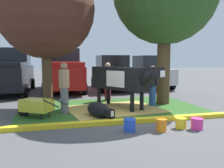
{
  "coord_description": "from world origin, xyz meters",
  "views": [
    {
      "loc": [
        -2.57,
        -7.03,
        1.81
      ],
      "look_at": [
        -0.3,
        1.64,
        0.9
      ],
      "focal_mm": 39.66,
      "sensor_mm": 36.0,
      "label": 1
    }
  ],
  "objects_px": {
    "bucket_orange": "(161,125)",
    "bucket_yellow": "(181,123)",
    "shade_tree_left": "(45,10)",
    "pickup_truck_maroon": "(64,71)",
    "cow_holstein": "(121,79)",
    "person_visitor_far": "(108,80)",
    "sedan_red": "(112,73)",
    "sedan_silver": "(149,72)",
    "calf_lying": "(99,110)",
    "person_visitor_near": "(64,86)",
    "bucket_blue": "(130,125)",
    "pickup_truck_black": "(9,72)",
    "person_handler": "(153,85)",
    "bucket_pink": "(197,123)",
    "wheelbarrow": "(36,106)"
  },
  "relations": [
    {
      "from": "bucket_blue",
      "to": "pickup_truck_black",
      "type": "bearing_deg",
      "value": 115.01
    },
    {
      "from": "person_visitor_near",
      "to": "bucket_yellow",
      "type": "height_order",
      "value": "person_visitor_near"
    },
    {
      "from": "bucket_blue",
      "to": "bucket_orange",
      "type": "height_order",
      "value": "bucket_orange"
    },
    {
      "from": "shade_tree_left",
      "to": "bucket_blue",
      "type": "height_order",
      "value": "shade_tree_left"
    },
    {
      "from": "person_handler",
      "to": "bucket_yellow",
      "type": "bearing_deg",
      "value": -99.54
    },
    {
      "from": "person_visitor_far",
      "to": "bucket_orange",
      "type": "relative_size",
      "value": 5.15
    },
    {
      "from": "cow_holstein",
      "to": "bucket_blue",
      "type": "relative_size",
      "value": 9.07
    },
    {
      "from": "bucket_orange",
      "to": "sedan_silver",
      "type": "xyz_separation_m",
      "value": [
        3.54,
        9.07,
        0.82
      ]
    },
    {
      "from": "person_visitor_far",
      "to": "pickup_truck_black",
      "type": "height_order",
      "value": "pickup_truck_black"
    },
    {
      "from": "cow_holstein",
      "to": "bucket_yellow",
      "type": "height_order",
      "value": "cow_holstein"
    },
    {
      "from": "bucket_blue",
      "to": "bucket_yellow",
      "type": "distance_m",
      "value": 1.39
    },
    {
      "from": "person_visitor_near",
      "to": "pickup_truck_black",
      "type": "relative_size",
      "value": 0.31
    },
    {
      "from": "person_visitor_near",
      "to": "bucket_yellow",
      "type": "distance_m",
      "value": 3.87
    },
    {
      "from": "sedan_red",
      "to": "sedan_silver",
      "type": "bearing_deg",
      "value": 8.32
    },
    {
      "from": "bucket_orange",
      "to": "pickup_truck_black",
      "type": "distance_m",
      "value": 9.88
    },
    {
      "from": "bucket_blue",
      "to": "sedan_silver",
      "type": "bearing_deg",
      "value": 64.06
    },
    {
      "from": "sedan_silver",
      "to": "sedan_red",
      "type": "bearing_deg",
      "value": -171.68
    },
    {
      "from": "wheelbarrow",
      "to": "bucket_pink",
      "type": "xyz_separation_m",
      "value": [
        4.06,
        -2.36,
        -0.23
      ]
    },
    {
      "from": "bucket_yellow",
      "to": "calf_lying",
      "type": "bearing_deg",
      "value": 137.84
    },
    {
      "from": "sedan_silver",
      "to": "pickup_truck_maroon",
      "type": "bearing_deg",
      "value": -177.56
    },
    {
      "from": "bucket_yellow",
      "to": "sedan_red",
      "type": "distance_m",
      "value": 8.61
    },
    {
      "from": "bucket_orange",
      "to": "pickup_truck_maroon",
      "type": "relative_size",
      "value": 0.06
    },
    {
      "from": "calf_lying",
      "to": "bucket_yellow",
      "type": "relative_size",
      "value": 4.43
    },
    {
      "from": "cow_holstein",
      "to": "person_visitor_far",
      "type": "xyz_separation_m",
      "value": [
        -0.06,
        1.85,
        -0.21
      ]
    },
    {
      "from": "bucket_orange",
      "to": "bucket_yellow",
      "type": "height_order",
      "value": "bucket_orange"
    },
    {
      "from": "bucket_pink",
      "to": "cow_holstein",
      "type": "bearing_deg",
      "value": 110.49
    },
    {
      "from": "calf_lying",
      "to": "bucket_blue",
      "type": "height_order",
      "value": "calf_lying"
    },
    {
      "from": "bucket_orange",
      "to": "bucket_yellow",
      "type": "bearing_deg",
      "value": 12.48
    },
    {
      "from": "wheelbarrow",
      "to": "shade_tree_left",
      "type": "bearing_deg",
      "value": 75.38
    },
    {
      "from": "shade_tree_left",
      "to": "cow_holstein",
      "type": "relative_size",
      "value": 1.82
    },
    {
      "from": "shade_tree_left",
      "to": "person_handler",
      "type": "xyz_separation_m",
      "value": [
        3.86,
        -0.58,
        -2.69
      ]
    },
    {
      "from": "person_visitor_near",
      "to": "sedan_silver",
      "type": "bearing_deg",
      "value": 48.11
    },
    {
      "from": "cow_holstein",
      "to": "bucket_blue",
      "type": "distance_m",
      "value": 2.94
    },
    {
      "from": "shade_tree_left",
      "to": "pickup_truck_maroon",
      "type": "relative_size",
      "value": 0.97
    },
    {
      "from": "person_visitor_far",
      "to": "pickup_truck_maroon",
      "type": "xyz_separation_m",
      "value": [
        -1.61,
        4.05,
        0.22
      ]
    },
    {
      "from": "person_handler",
      "to": "bucket_yellow",
      "type": "relative_size",
      "value": 5.24
    },
    {
      "from": "person_visitor_far",
      "to": "bucket_blue",
      "type": "xyz_separation_m",
      "value": [
        -0.55,
        -4.57,
        -0.73
      ]
    },
    {
      "from": "cow_holstein",
      "to": "person_visitor_far",
      "type": "height_order",
      "value": "person_visitor_far"
    },
    {
      "from": "bucket_blue",
      "to": "pickup_truck_maroon",
      "type": "distance_m",
      "value": 8.74
    },
    {
      "from": "person_visitor_far",
      "to": "bucket_blue",
      "type": "height_order",
      "value": "person_visitor_far"
    },
    {
      "from": "bucket_pink",
      "to": "pickup_truck_maroon",
      "type": "bearing_deg",
      "value": 107.39
    },
    {
      "from": "bucket_blue",
      "to": "sedan_red",
      "type": "distance_m",
      "value": 8.69
    },
    {
      "from": "sedan_silver",
      "to": "bucket_orange",
      "type": "bearing_deg",
      "value": -111.33
    },
    {
      "from": "person_visitor_near",
      "to": "pickup_truck_black",
      "type": "bearing_deg",
      "value": 112.59
    },
    {
      "from": "shade_tree_left",
      "to": "person_handler",
      "type": "bearing_deg",
      "value": -8.51
    },
    {
      "from": "bucket_blue",
      "to": "bucket_orange",
      "type": "xyz_separation_m",
      "value": [
        0.76,
        -0.22,
        0.0
      ]
    },
    {
      "from": "calf_lying",
      "to": "bucket_blue",
      "type": "relative_size",
      "value": 4.14
    },
    {
      "from": "person_visitor_near",
      "to": "sedan_red",
      "type": "height_order",
      "value": "sedan_red"
    },
    {
      "from": "person_visitor_far",
      "to": "calf_lying",
      "type": "bearing_deg",
      "value": -108.54
    },
    {
      "from": "person_visitor_far",
      "to": "shade_tree_left",
      "type": "bearing_deg",
      "value": -155.67
    }
  ]
}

